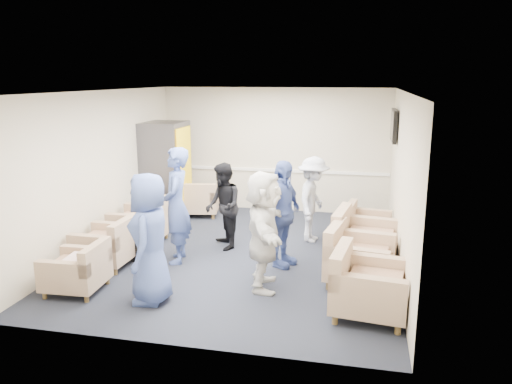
% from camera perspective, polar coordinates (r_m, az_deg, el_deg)
% --- Properties ---
extents(floor, '(6.00, 6.00, 0.00)m').
position_cam_1_polar(floor, '(8.47, -1.56, -7.14)').
color(floor, black).
rests_on(floor, ground).
extents(ceiling, '(6.00, 6.00, 0.00)m').
position_cam_1_polar(ceiling, '(7.96, -1.68, 11.44)').
color(ceiling, silver).
rests_on(ceiling, back_wall).
extents(back_wall, '(5.00, 0.02, 2.70)m').
position_cam_1_polar(back_wall, '(11.00, 2.12, 4.82)').
color(back_wall, beige).
rests_on(back_wall, floor).
extents(front_wall, '(5.00, 0.02, 2.70)m').
position_cam_1_polar(front_wall, '(5.33, -9.34, -4.30)').
color(front_wall, beige).
rests_on(front_wall, floor).
extents(left_wall, '(0.02, 6.00, 2.70)m').
position_cam_1_polar(left_wall, '(9.03, -17.24, 2.43)').
color(left_wall, beige).
rests_on(left_wall, floor).
extents(right_wall, '(0.02, 6.00, 2.70)m').
position_cam_1_polar(right_wall, '(7.90, 16.28, 1.04)').
color(right_wall, beige).
rests_on(right_wall, floor).
extents(chair_rail, '(4.98, 0.04, 0.06)m').
position_cam_1_polar(chair_rail, '(11.06, 2.08, 2.50)').
color(chair_rail, white).
rests_on(chair_rail, back_wall).
extents(tv, '(0.10, 1.00, 0.58)m').
position_cam_1_polar(tv, '(9.58, 15.47, 7.33)').
color(tv, black).
rests_on(tv, right_wall).
extents(armchair_left_near, '(0.78, 0.78, 0.60)m').
position_cam_1_polar(armchair_left_near, '(7.40, -19.55, -8.51)').
color(armchair_left_near, tan).
rests_on(armchair_left_near, floor).
extents(armchair_left_mid, '(0.84, 0.84, 0.66)m').
position_cam_1_polar(armchair_left_mid, '(8.23, -16.47, -5.90)').
color(armchair_left_mid, tan).
rests_on(armchair_left_mid, floor).
extents(armchair_left_far, '(0.87, 0.87, 0.69)m').
position_cam_1_polar(armchair_left_far, '(9.13, -12.85, -3.68)').
color(armchair_left_far, tan).
rests_on(armchair_left_far, floor).
extents(armchair_right_near, '(1.01, 1.01, 0.73)m').
position_cam_1_polar(armchair_right_near, '(6.46, 12.41, -10.63)').
color(armchair_right_near, tan).
rests_on(armchair_right_near, floor).
extents(armchair_right_midnear, '(1.04, 1.04, 0.72)m').
position_cam_1_polar(armchair_right_midnear, '(7.38, 11.34, -7.55)').
color(armchair_right_midnear, tan).
rests_on(armchair_right_midnear, floor).
extents(armchair_right_midfar, '(1.08, 1.08, 0.76)m').
position_cam_1_polar(armchair_right_midfar, '(8.04, 12.00, -5.68)').
color(armchair_right_midfar, tan).
rests_on(armchair_right_midfar, floor).
extents(armchair_right_far, '(0.85, 0.85, 0.61)m').
position_cam_1_polar(armchair_right_far, '(9.15, 12.32, -3.90)').
color(armchair_right_far, tan).
rests_on(armchair_right_far, floor).
extents(armchair_corner, '(0.94, 0.94, 0.64)m').
position_cam_1_polar(armchair_corner, '(10.77, -6.53, -1.03)').
color(armchair_corner, tan).
rests_on(armchair_corner, floor).
extents(vending_machine, '(0.82, 0.96, 2.02)m').
position_cam_1_polar(vending_machine, '(10.58, -10.23, 2.43)').
color(vending_machine, '#4F4F57').
rests_on(vending_machine, floor).
extents(backpack, '(0.33, 0.28, 0.47)m').
position_cam_1_polar(backpack, '(8.29, -13.06, -6.17)').
color(backpack, black).
rests_on(backpack, floor).
extents(pillow, '(0.33, 0.42, 0.12)m').
position_cam_1_polar(pillow, '(7.34, -19.67, -7.39)').
color(pillow, silver).
rests_on(pillow, armchair_left_near).
extents(person_front_left, '(0.68, 0.92, 1.73)m').
position_cam_1_polar(person_front_left, '(6.66, -12.04, -5.23)').
color(person_front_left, '#41579D').
rests_on(person_front_left, floor).
extents(person_mid_left, '(0.59, 0.76, 1.86)m').
position_cam_1_polar(person_mid_left, '(8.01, -9.09, -1.54)').
color(person_mid_left, '#41579D').
rests_on(person_mid_left, floor).
extents(person_back_left, '(0.84, 0.91, 1.50)m').
position_cam_1_polar(person_back_left, '(8.59, -3.78, -1.64)').
color(person_back_left, black).
rests_on(person_back_left, floor).
extents(person_back_right, '(0.69, 1.06, 1.55)m').
position_cam_1_polar(person_back_right, '(8.99, 6.53, -0.86)').
color(person_back_right, white).
rests_on(person_back_right, floor).
extents(person_mid_right, '(0.75, 1.07, 1.69)m').
position_cam_1_polar(person_mid_right, '(7.75, 2.99, -2.54)').
color(person_mid_right, '#41579D').
rests_on(person_mid_right, floor).
extents(person_front_right, '(0.75, 1.62, 1.68)m').
position_cam_1_polar(person_front_right, '(6.92, 0.90, -4.44)').
color(person_front_right, silver).
rests_on(person_front_right, floor).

